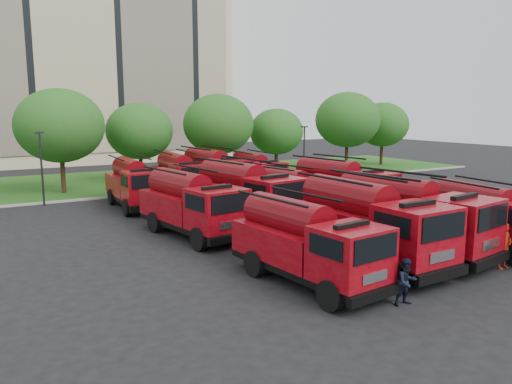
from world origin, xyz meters
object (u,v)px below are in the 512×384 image
fire_truck_9 (180,176)px  fire_truck_10 (214,172)px  fire_truck_6 (291,193)px  fire_truck_11 (256,172)px  fire_truck_5 (245,194)px  fire_truck_7 (341,187)px  firefighter_0 (503,268)px  firefighter_3 (494,246)px  fire_truck_2 (408,217)px  fire_truck_1 (367,224)px  firefighter_4 (308,245)px  fire_truck_3 (491,218)px  fire_truck_0 (306,243)px  firefighter_1 (405,305)px  firefighter_2 (492,255)px  fire_truck_4 (191,204)px  fire_truck_8 (134,184)px  firefighter_5 (363,206)px

fire_truck_9 → fire_truck_10: 3.00m
fire_truck_6 → fire_truck_11: bearing=60.0°
fire_truck_5 → fire_truck_7: (6.90, -0.20, -0.08)m
firefighter_0 → firefighter_3: firefighter_0 is taller
firefighter_3 → fire_truck_9: bearing=-95.7°
fire_truck_7 → firefighter_3: bearing=-89.5°
fire_truck_2 → firefighter_3: size_ratio=4.91×
fire_truck_1 → fire_truck_10: bearing=82.4°
fire_truck_6 → firefighter_3: fire_truck_6 is taller
firefighter_4 → fire_truck_3: bearing=-151.9°
fire_truck_0 → firefighter_1: 4.22m
fire_truck_1 → fire_truck_6: bearing=73.8°
fire_truck_11 → firefighter_2: bearing=-86.7°
fire_truck_4 → fire_truck_1: bearing=-69.3°
fire_truck_10 → firefighter_1: 24.21m
fire_truck_3 → firefighter_4: fire_truck_3 is taller
fire_truck_2 → fire_truck_1: bearing=173.5°
fire_truck_0 → firefighter_1: (1.72, -3.50, -1.60)m
fire_truck_9 → fire_truck_10: fire_truck_10 is taller
fire_truck_3 → firefighter_3: fire_truck_3 is taller
fire_truck_5 → fire_truck_8: size_ratio=1.14×
firefighter_1 → fire_truck_7: bearing=65.3°
firefighter_1 → firefighter_0: bearing=13.4°
fire_truck_9 → fire_truck_11: fire_truck_9 is taller
fire_truck_8 → fire_truck_2: bearing=-64.7°
fire_truck_0 → fire_truck_3: bearing=-9.5°
fire_truck_7 → firefighter_1: size_ratio=4.80×
fire_truck_0 → fire_truck_7: (9.54, 9.51, 0.14)m
fire_truck_1 → firefighter_1: (-1.93, -4.12, -1.80)m
fire_truck_3 → fire_truck_8: (-11.59, 18.63, 0.10)m
fire_truck_3 → fire_truck_7: size_ratio=0.88×
fire_truck_1 → firefighter_0: fire_truck_1 is taller
fire_truck_10 → firefighter_4: bearing=-104.3°
fire_truck_5 → fire_truck_9: size_ratio=1.11×
fire_truck_2 → fire_truck_9: size_ratio=1.11×
fire_truck_8 → firefighter_2: (11.01, -19.25, -1.64)m
fire_truck_4 → firefighter_2: size_ratio=3.94×
fire_truck_5 → firefighter_5: 9.97m
fire_truck_1 → firefighter_0: 5.97m
fire_truck_7 → fire_truck_9: bearing=114.9°
fire_truck_0 → firefighter_0: size_ratio=3.67×
firefighter_0 → firefighter_1: (-6.56, -0.81, 0.00)m
firefighter_1 → firefighter_4: (1.59, 7.93, 0.00)m
fire_truck_1 → fire_truck_11: (5.56, 19.28, -0.26)m
fire_truck_4 → fire_truck_6: bearing=0.5°
fire_truck_1 → fire_truck_6: size_ratio=1.14×
fire_truck_0 → fire_truck_10: 21.09m
fire_truck_4 → fire_truck_11: 14.96m
fire_truck_11 → firefighter_0: (-0.93, -22.59, -1.54)m
fire_truck_0 → fire_truck_8: fire_truck_8 is taller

